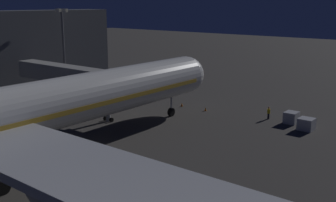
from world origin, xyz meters
TOP-DOWN VIEW (x-y plane):
  - ground_plane at (0.00, 0.00)m, footprint 320.00×320.00m
  - jet_bridge at (11.62, -10.59)m, footprint 21.59×3.40m
  - apron_floodlight_mast at (25.50, -19.39)m, footprint 2.90×0.50m
  - baggage_container_near_belt at (-14.77, -25.28)m, footprint 1.65×1.87m
  - baggage_container_mid_row at (-17.47, -23.55)m, footprint 1.87×1.86m
  - ground_crew_by_belt_loader at (-11.51, -25.22)m, footprint 0.40×0.40m
  - traffic_cone_nose_port at (-2.20, -23.49)m, footprint 0.36×0.36m
  - traffic_cone_nose_starboard at (2.20, -23.49)m, footprint 0.36×0.36m

SIDE VIEW (x-z plane):
  - ground_plane at x=0.00m, z-range 0.00..0.00m
  - traffic_cone_nose_port at x=-2.20m, z-range 0.00..0.55m
  - traffic_cone_nose_starboard at x=2.20m, z-range 0.00..0.55m
  - baggage_container_mid_row at x=-17.47m, z-range 0.00..1.52m
  - baggage_container_near_belt at x=-14.77m, z-range 0.00..1.54m
  - ground_crew_by_belt_loader at x=-11.51m, z-range 0.08..1.81m
  - jet_bridge at x=11.62m, z-range 2.00..9.07m
  - apron_floodlight_mast at x=25.50m, z-range 1.38..16.13m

